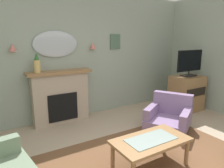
# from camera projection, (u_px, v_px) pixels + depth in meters

# --- Properties ---
(wall_back) EXTENTS (6.85, 0.10, 2.87)m
(wall_back) POSITION_uv_depth(u_px,v_px,m) (82.00, 56.00, 4.85)
(wall_back) COLOR #93A393
(wall_back) RESTS_ON ground
(patterned_rug) EXTENTS (3.20, 2.40, 0.01)m
(patterned_rug) POSITION_uv_depth(u_px,v_px,m) (155.00, 167.00, 3.03)
(patterned_rug) COLOR brown
(patterned_rug) RESTS_ON ground
(fireplace) EXTENTS (1.36, 0.36, 1.16)m
(fireplace) POSITION_uv_depth(u_px,v_px,m) (61.00, 97.00, 4.54)
(fireplace) COLOR tan
(fireplace) RESTS_ON ground
(mantel_vase_left) EXTENTS (0.12, 0.12, 0.41)m
(mantel_vase_left) POSITION_uv_depth(u_px,v_px,m) (37.00, 63.00, 4.11)
(mantel_vase_left) COLOR tan
(mantel_vase_left) RESTS_ON fireplace
(wall_mirror) EXTENTS (0.96, 0.06, 0.56)m
(wall_mirror) POSITION_uv_depth(u_px,v_px,m) (56.00, 44.00, 4.40)
(wall_mirror) COLOR #B2BCC6
(wall_sconce_left) EXTENTS (0.14, 0.14, 0.14)m
(wall_sconce_left) POSITION_uv_depth(u_px,v_px,m) (12.00, 48.00, 3.94)
(wall_sconce_left) COLOR #D17066
(wall_sconce_right) EXTENTS (0.14, 0.14, 0.14)m
(wall_sconce_right) POSITION_uv_depth(u_px,v_px,m) (93.00, 46.00, 4.80)
(wall_sconce_right) COLOR #D17066
(framed_picture) EXTENTS (0.28, 0.03, 0.36)m
(framed_picture) POSITION_uv_depth(u_px,v_px,m) (115.00, 42.00, 5.16)
(framed_picture) COLOR #4C6B56
(coffee_table) EXTENTS (1.10, 0.60, 0.45)m
(coffee_table) POSITION_uv_depth(u_px,v_px,m) (151.00, 143.00, 2.95)
(coffee_table) COLOR olive
(coffee_table) RESTS_ON ground
(armchair_in_corner) EXTENTS (1.11, 1.10, 0.71)m
(armchair_in_corner) POSITION_uv_depth(u_px,v_px,m) (169.00, 115.00, 4.24)
(armchair_in_corner) COLOR gray
(armchair_in_corner) RESTS_ON ground
(tv_cabinet) EXTENTS (0.80, 0.57, 0.90)m
(tv_cabinet) POSITION_uv_depth(u_px,v_px,m) (186.00, 93.00, 5.32)
(tv_cabinet) COLOR olive
(tv_cabinet) RESTS_ON ground
(tv_flatscreen) EXTENTS (0.84, 0.24, 0.65)m
(tv_flatscreen) POSITION_uv_depth(u_px,v_px,m) (190.00, 62.00, 5.13)
(tv_flatscreen) COLOR black
(tv_flatscreen) RESTS_ON tv_cabinet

